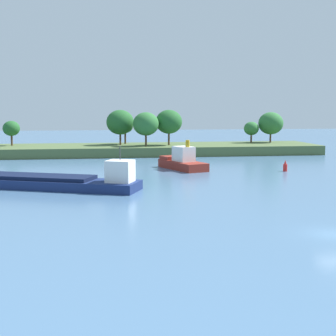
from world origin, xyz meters
TOP-DOWN VIEW (x-y plane):
  - ground_plane at (0.00, 0.00)m, footprint 400.00×400.00m
  - treeline_island at (-4.96, 75.09)m, footprint 75.35×17.35m
  - cargo_barge at (-28.72, 29.19)m, footprint 31.33×17.15m
  - tugboat at (-4.90, 45.87)m, footprint 7.58×11.60m
  - channel_buoy_red at (11.86, 40.26)m, footprint 0.70×0.70m

SIDE VIEW (x-z plane):
  - ground_plane at x=0.00m, z-range 0.00..0.00m
  - channel_buoy_red at x=11.86m, z-range -0.14..1.76m
  - cargo_barge at x=-28.72m, z-range -1.96..3.87m
  - tugboat at x=-4.90m, z-range -1.26..3.96m
  - treeline_island at x=-4.96m, z-range -2.51..7.75m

